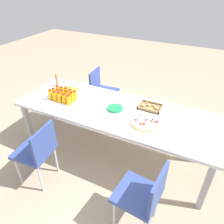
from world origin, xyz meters
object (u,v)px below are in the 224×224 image
Objects in this scene: chair_near_left at (38,149)px; plate_stack at (115,108)px; juice_bottle_13 at (71,94)px; napkin_stack at (47,104)px; juice_bottle_11 at (62,92)px; juice_bottle_4 at (68,100)px; juice_bottle_14 at (75,95)px; juice_bottle_2 at (59,98)px; juice_bottle_3 at (64,99)px; juice_bottle_12 at (66,92)px; chair_near_right at (144,194)px; juice_bottle_6 at (58,94)px; cardboard_tube at (57,80)px; juice_bottle_9 at (72,97)px; party_table at (115,113)px; snack_tray at (150,107)px; juice_bottle_5 at (54,93)px; juice_bottle_0 at (51,95)px; juice_bottle_1 at (55,96)px; juice_bottle_8 at (68,96)px; chair_far_left at (101,89)px; paper_folder at (69,90)px; fruit_pizza at (145,122)px; juice_bottle_10 at (58,90)px; juice_bottle_7 at (62,95)px.

plate_stack is at bearing -40.62° from chair_near_left.
juice_bottle_13 reaches higher than napkin_stack.
juice_bottle_11 and juice_bottle_13 have the same top height.
juice_bottle_14 is at bearing 90.56° from juice_bottle_4.
juice_bottle_3 is at bearing 5.80° from juice_bottle_2.
chair_near_right is at bearing -30.04° from juice_bottle_12.
juice_bottle_13 is at bearing 0.61° from chair_near_left.
juice_bottle_6 is 0.71× the size of cardboard_tube.
juice_bottle_9 is 0.34m from napkin_stack.
juice_bottle_12 reaches higher than juice_bottle_13.
party_table is 0.45m from snack_tray.
plate_stack is (0.59, 0.82, 0.26)m from chair_near_left.
juice_bottle_2 is 0.16m from juice_bottle_11.
juice_bottle_5 is at bearing 17.96° from chair_near_left.
juice_bottle_2 is at bearing -2.01° from juice_bottle_0.
juice_bottle_3 is (0.15, 0.01, -0.00)m from juice_bottle_1.
juice_bottle_6 reaches higher than snack_tray.
juice_bottle_8 is (-0.07, 0.08, 0.00)m from juice_bottle_4.
juice_bottle_12 is at bearing -33.98° from cardboard_tube.
napkin_stack is at bearing -134.17° from juice_bottle_14.
juice_bottle_12 is (-0.09, -0.83, 0.31)m from chair_far_left.
chair_near_right is at bearing -29.03° from juice_bottle_8.
juice_bottle_8 is at bearing -56.81° from paper_folder.
paper_folder is at bearing 106.13° from juice_bottle_2.
cardboard_tube is (-0.26, 0.31, 0.03)m from juice_bottle_6.
chair_far_left is 1.05m from juice_bottle_1.
snack_tray is at bearing 12.84° from juice_bottle_13.
chair_far_left is 5.64× the size of juice_bottle_9.
juice_bottle_3 reaches higher than chair_near_left.
juice_bottle_4 is at bearing -0.04° from juice_bottle_1.
chair_near_left is at bearing -89.50° from juice_bottle_4.
juice_bottle_3 is 0.14m from juice_bottle_13.
juice_bottle_5 is 0.08m from juice_bottle_6.
napkin_stack is at bearing -145.85° from juice_bottle_3.
juice_bottle_13 is 1.11m from fruit_pizza.
juice_bottle_13 is at bearing 45.05° from juice_bottle_1.
chair_far_left is 2.53× the size of fruit_pizza.
juice_bottle_0 is 1.06× the size of juice_bottle_4.
juice_bottle_12 is (0.15, -0.00, 0.00)m from juice_bottle_10.
juice_bottle_13 is at bearing -178.89° from party_table.
paper_folder is at bearing 117.55° from juice_bottle_3.
chair_near_left reaches higher than napkin_stack.
juice_bottle_0 reaches higher than juice_bottle_8.
paper_folder is at bearing -178.02° from snack_tray.
juice_bottle_13 is (0.08, 0.15, 0.00)m from juice_bottle_2.
party_table is 17.86× the size of juice_bottle_11.
juice_bottle_6 is at bearing 161.43° from juice_bottle_4.
juice_bottle_9 reaches higher than snack_tray.
juice_bottle_7 reaches higher than chair_near_left.
party_table is at bearing 164.72° from fruit_pizza.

